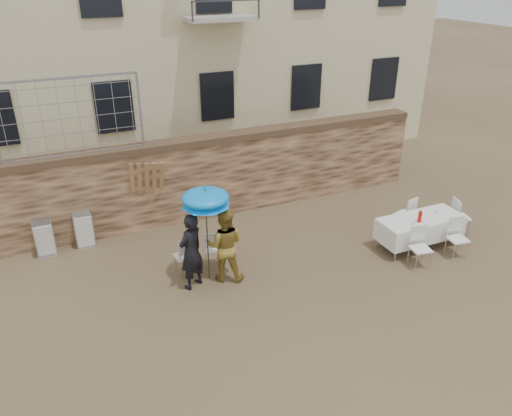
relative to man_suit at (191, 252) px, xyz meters
name	(u,v)px	position (x,y,z in m)	size (l,w,h in m)	color
ground	(283,322)	(1.24, -1.86, -0.86)	(80.00, 80.00, 0.00)	brown
stone_wall	(200,178)	(1.24, 3.14, 0.24)	(13.00, 0.50, 2.20)	brown
chain_link_fence	(70,118)	(-1.76, 3.14, 2.24)	(3.20, 0.06, 1.80)	gray
man_suit	(191,252)	(0.00, 0.00, 0.00)	(0.63, 0.41, 1.73)	black
woman_dress	(225,245)	(0.75, 0.00, -0.02)	(0.82, 0.64, 1.70)	gold
umbrella	(206,201)	(0.40, 0.10, 1.06)	(1.03, 1.03, 2.04)	#3F3F44
couple_chair_left	(185,255)	(0.00, 0.55, -0.38)	(0.48, 0.48, 0.96)	white
couple_chair_right	(215,248)	(0.70, 0.55, -0.38)	(0.48, 0.48, 0.96)	white
banquet_table	(421,219)	(5.58, -0.58, -0.13)	(2.10, 0.85, 0.78)	white
soda_bottle	(420,217)	(5.38, -0.73, 0.04)	(0.09, 0.09, 0.26)	red
table_chair_front_left	(421,248)	(4.98, -1.33, -0.38)	(0.48, 0.48, 0.96)	white
table_chair_front_right	(458,238)	(6.08, -1.33, -0.38)	(0.48, 0.48, 0.96)	white
table_chair_back	(405,213)	(5.78, 0.22, -0.38)	(0.48, 0.48, 0.96)	white
table_chair_side	(461,216)	(6.98, -0.48, -0.38)	(0.48, 0.48, 0.96)	white
chair_stack_left	(44,234)	(-2.80, 2.86, -0.40)	(0.46, 0.55, 0.92)	white
chair_stack_right	(83,226)	(-1.90, 2.86, -0.40)	(0.46, 0.47, 0.92)	white
wood_planks	(145,194)	(-0.30, 2.93, 0.14)	(0.70, 0.20, 2.00)	#A37749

